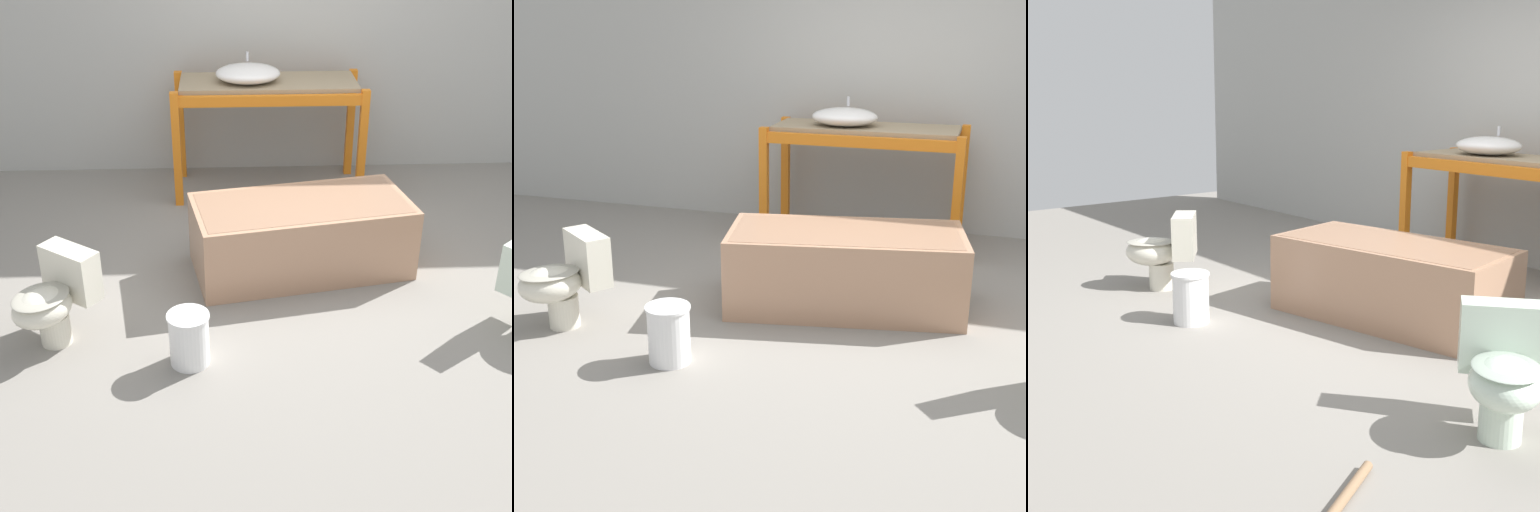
% 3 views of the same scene
% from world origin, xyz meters
% --- Properties ---
extents(ground_plane, '(12.00, 12.00, 0.00)m').
position_xyz_m(ground_plane, '(0.00, 0.00, 0.00)').
color(ground_plane, gray).
extents(warehouse_wall_rear, '(10.80, 0.08, 3.20)m').
position_xyz_m(warehouse_wall_rear, '(0.00, 2.06, 1.60)').
color(warehouse_wall_rear, '#ADADA8').
rests_on(warehouse_wall_rear, ground_plane).
extents(shelving_rack, '(1.69, 0.72, 1.02)m').
position_xyz_m(shelving_rack, '(-0.22, 1.50, 0.85)').
color(shelving_rack, orange).
rests_on(shelving_rack, ground_plane).
extents(sink_basin, '(0.56, 0.46, 0.23)m').
position_xyz_m(sink_basin, '(-0.40, 1.45, 1.10)').
color(sink_basin, white).
rests_on(sink_basin, shelving_rack).
extents(bathtub_main, '(1.69, 1.02, 0.55)m').
position_xyz_m(bathtub_main, '(-0.06, -0.01, 0.31)').
color(bathtub_main, tan).
rests_on(bathtub_main, ground_plane).
extents(toilet_near, '(0.61, 0.65, 0.60)m').
position_xyz_m(toilet_near, '(-1.70, -0.86, 0.33)').
color(toilet_near, silver).
rests_on(toilet_near, ground_plane).
extents(bucket_white, '(0.26, 0.26, 0.35)m').
position_xyz_m(bucket_white, '(-0.85, -1.13, 0.18)').
color(bucket_white, white).
rests_on(bucket_white, ground_plane).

